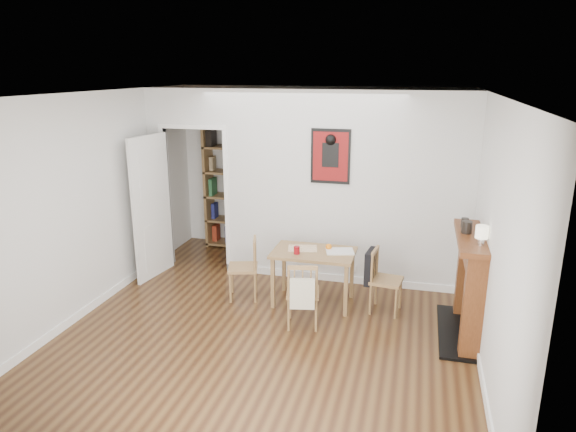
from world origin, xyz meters
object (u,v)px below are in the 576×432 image
(chair_right, at_px, (385,280))
(bookshelf, at_px, (233,185))
(dining_table, at_px, (314,258))
(chair_left, at_px, (243,268))
(ceramic_jar_b, at_px, (465,223))
(ceramic_jar_a, at_px, (467,227))
(red_glass, at_px, (297,250))
(mantel_lamp, at_px, (482,233))
(orange_fruit, at_px, (329,247))
(notebook, at_px, (340,251))
(chair_front, at_px, (303,293))
(fireplace, at_px, (471,283))

(chair_right, bearing_deg, bookshelf, 145.17)
(dining_table, distance_m, chair_right, 0.90)
(chair_left, relative_size, ceramic_jar_b, 7.71)
(ceramic_jar_a, bearing_deg, red_glass, 175.03)
(bookshelf, height_order, red_glass, bookshelf)
(chair_left, xyz_separation_m, ceramic_jar_a, (2.62, -0.23, 0.83))
(red_glass, distance_m, mantel_lamp, 2.16)
(orange_fruit, xyz_separation_m, mantel_lamp, (1.67, -0.78, 0.56))
(dining_table, relative_size, chair_left, 1.26)
(chair_right, distance_m, bookshelf, 3.23)
(red_glass, bearing_deg, orange_fruit, 34.69)
(orange_fruit, xyz_separation_m, notebook, (0.15, -0.04, -0.03))
(chair_left, distance_m, notebook, 1.26)
(chair_right, distance_m, notebook, 0.64)
(chair_right, xyz_separation_m, ceramic_jar_b, (0.84, -0.07, 0.80))
(chair_front, height_order, orange_fruit, chair_front)
(chair_left, bearing_deg, dining_table, 4.81)
(chair_left, bearing_deg, chair_right, 1.93)
(dining_table, bearing_deg, fireplace, -11.07)
(chair_front, bearing_deg, ceramic_jar_b, 17.33)
(bookshelf, height_order, ceramic_jar_b, bookshelf)
(dining_table, relative_size, red_glass, 10.53)
(ceramic_jar_b, bearing_deg, chair_right, 175.24)
(orange_fruit, distance_m, ceramic_jar_b, 1.64)
(chair_front, xyz_separation_m, notebook, (0.31, 0.68, 0.29))
(chair_left, relative_size, mantel_lamp, 3.99)
(orange_fruit, bearing_deg, bookshelf, 138.13)
(chair_front, xyz_separation_m, ceramic_jar_a, (1.71, 0.31, 0.82))
(chair_left, bearing_deg, ceramic_jar_b, -0.21)
(bookshelf, distance_m, ceramic_jar_a, 4.04)
(dining_table, relative_size, mantel_lamp, 5.01)
(dining_table, distance_m, bookshelf, 2.52)
(chair_right, bearing_deg, mantel_lamp, -34.74)
(orange_fruit, height_order, mantel_lamp, mantel_lamp)
(dining_table, bearing_deg, chair_right, -1.02)
(mantel_lamp, bearing_deg, fireplace, 93.45)
(red_glass, distance_m, notebook, 0.54)
(chair_front, bearing_deg, fireplace, 8.31)
(orange_fruit, bearing_deg, ceramic_jar_a, -14.66)
(mantel_lamp, bearing_deg, chair_right, 145.26)
(dining_table, xyz_separation_m, fireplace, (1.82, -0.36, 0.01))
(bookshelf, height_order, fireplace, bookshelf)
(chair_right, relative_size, fireplace, 0.63)
(fireplace, distance_m, notebook, 1.56)
(fireplace, height_order, red_glass, fireplace)
(ceramic_jar_a, bearing_deg, chair_front, -169.60)
(notebook, bearing_deg, fireplace, -15.44)
(chair_right, relative_size, notebook, 2.36)
(chair_front, xyz_separation_m, orange_fruit, (0.16, 0.72, 0.32))
(fireplace, bearing_deg, ceramic_jar_b, 109.63)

